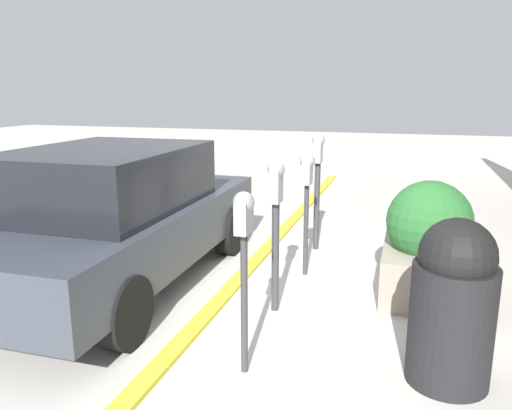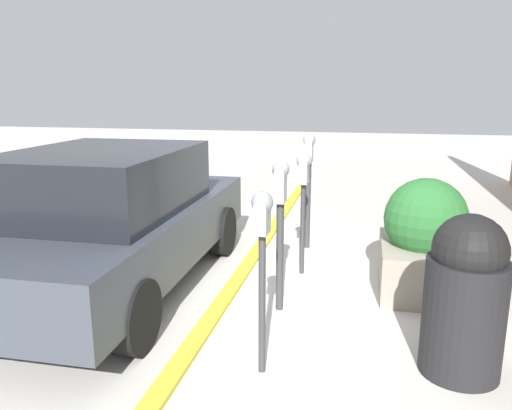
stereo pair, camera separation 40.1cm
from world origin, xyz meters
The scene contains 9 objects.
ground_plane centered at (0.00, 0.00, 0.00)m, with size 40.00×40.00×0.00m, color beige.
curb_strip centered at (0.00, 0.08, 0.02)m, with size 14.08×0.16×0.04m.
parking_meter_nearest centered at (-1.56, -0.55, 1.04)m, with size 0.18×0.15×1.37m.
parking_meter_second centered at (-0.46, -0.49, 1.00)m, with size 0.19×0.16×1.44m.
parking_meter_middle centered at (0.54, -0.58, 1.06)m, with size 0.19×0.17×1.38m.
parking_meter_fourth centered at (1.51, -0.52, 1.03)m, with size 0.19×0.16×1.51m.
planter_box centered at (0.31, -1.86, 0.53)m, with size 1.16×0.85×1.19m.
parked_car_front centered at (-0.30, 1.31, 0.76)m, with size 4.04×1.85×1.49m.
trash_bin centered at (-1.25, -1.98, 0.61)m, with size 0.58×0.58×1.21m.
Camera 2 is at (-4.85, -1.22, 2.06)m, focal length 35.00 mm.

